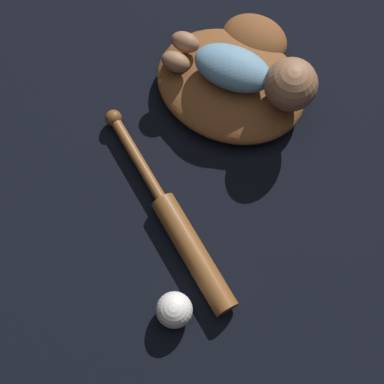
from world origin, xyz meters
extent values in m
plane|color=black|center=(0.00, 0.00, 0.00)|extent=(6.00, 6.00, 0.00)
ellipsoid|color=brown|center=(-0.03, 0.04, 0.04)|extent=(0.36, 0.30, 0.08)
ellipsoid|color=brown|center=(-0.04, 0.17, 0.04)|extent=(0.16, 0.14, 0.08)
ellipsoid|color=#6693B2|center=(-0.03, 0.04, 0.11)|extent=(0.18, 0.12, 0.07)
sphere|color=#936647|center=(0.10, 0.06, 0.13)|extent=(0.11, 0.11, 0.11)
ellipsoid|color=#936647|center=(-0.16, 0.05, 0.10)|extent=(0.07, 0.05, 0.04)
ellipsoid|color=#936647|center=(-0.15, 0.00, 0.10)|extent=(0.07, 0.05, 0.04)
cylinder|color=brown|center=(0.09, -0.33, 0.03)|extent=(0.26, 0.18, 0.05)
cylinder|color=brown|center=(-0.12, -0.21, 0.03)|extent=(0.20, 0.13, 0.02)
sphere|color=brown|center=(-0.22, -0.15, 0.03)|extent=(0.04, 0.04, 0.04)
sphere|color=white|center=(0.12, -0.45, 0.04)|extent=(0.07, 0.07, 0.07)
camera|label=1|loc=(0.24, -0.60, 1.31)|focal=60.00mm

